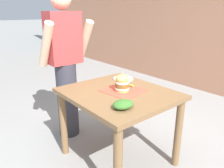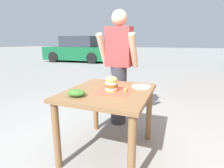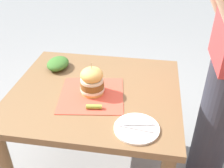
{
  "view_description": "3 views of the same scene",
  "coord_description": "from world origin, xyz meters",
  "px_view_note": "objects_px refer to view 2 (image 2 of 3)",
  "views": [
    {
      "loc": [
        -1.26,
        -1.45,
        1.46
      ],
      "look_at": [
        0.0,
        0.1,
        0.79
      ],
      "focal_mm": 35.0,
      "sensor_mm": 36.0,
      "label": 1
    },
    {
      "loc": [
        0.68,
        -1.68,
        1.25
      ],
      "look_at": [
        0.0,
        0.1,
        0.79
      ],
      "focal_mm": 28.0,
      "sensor_mm": 36.0,
      "label": 2
    },
    {
      "loc": [
        1.24,
        0.3,
        1.61
      ],
      "look_at": [
        0.0,
        0.1,
        0.79
      ],
      "focal_mm": 42.0,
      "sensor_mm": 36.0,
      "label": 3
    }
  ],
  "objects_px": {
    "patio_table": "(109,101)",
    "diner_across_table": "(119,67)",
    "pickle_spear": "(126,90)",
    "side_salad": "(76,93)",
    "side_plate_with_forks": "(141,87)",
    "parked_car_mid_block": "(79,50)",
    "sandwich": "(112,84)"
  },
  "relations": [
    {
      "from": "patio_table",
      "to": "parked_car_mid_block",
      "type": "relative_size",
      "value": 0.23
    },
    {
      "from": "side_salad",
      "to": "parked_car_mid_block",
      "type": "relative_size",
      "value": 0.04
    },
    {
      "from": "patio_table",
      "to": "side_salad",
      "type": "height_order",
      "value": "side_salad"
    },
    {
      "from": "patio_table",
      "to": "parked_car_mid_block",
      "type": "bearing_deg",
      "value": 123.42
    },
    {
      "from": "pickle_spear",
      "to": "side_salad",
      "type": "xyz_separation_m",
      "value": [
        -0.4,
        -0.33,
        0.02
      ]
    },
    {
      "from": "pickle_spear",
      "to": "diner_across_table",
      "type": "bearing_deg",
      "value": 114.11
    },
    {
      "from": "pickle_spear",
      "to": "side_salad",
      "type": "relative_size",
      "value": 0.46
    },
    {
      "from": "patio_table",
      "to": "side_salad",
      "type": "distance_m",
      "value": 0.4
    },
    {
      "from": "patio_table",
      "to": "sandwich",
      "type": "height_order",
      "value": "sandwich"
    },
    {
      "from": "side_salad",
      "to": "sandwich",
      "type": "bearing_deg",
      "value": 49.42
    },
    {
      "from": "side_plate_with_forks",
      "to": "diner_across_table",
      "type": "relative_size",
      "value": 0.13
    },
    {
      "from": "side_plate_with_forks",
      "to": "sandwich",
      "type": "bearing_deg",
      "value": -133.75
    },
    {
      "from": "sandwich",
      "to": "parked_car_mid_block",
      "type": "xyz_separation_m",
      "value": [
        -5.48,
        8.26,
        -0.1
      ]
    },
    {
      "from": "sandwich",
      "to": "side_plate_with_forks",
      "type": "distance_m",
      "value": 0.39
    },
    {
      "from": "side_plate_with_forks",
      "to": "pickle_spear",
      "type": "bearing_deg",
      "value": -116.85
    },
    {
      "from": "patio_table",
      "to": "pickle_spear",
      "type": "height_order",
      "value": "pickle_spear"
    },
    {
      "from": "diner_across_table",
      "to": "parked_car_mid_block",
      "type": "bearing_deg",
      "value": 125.28
    },
    {
      "from": "side_plate_with_forks",
      "to": "diner_across_table",
      "type": "bearing_deg",
      "value": 132.13
    },
    {
      "from": "side_salad",
      "to": "parked_car_mid_block",
      "type": "bearing_deg",
      "value": 121.46
    },
    {
      "from": "side_plate_with_forks",
      "to": "side_salad",
      "type": "relative_size",
      "value": 1.22
    },
    {
      "from": "pickle_spear",
      "to": "side_salad",
      "type": "bearing_deg",
      "value": -139.91
    },
    {
      "from": "pickle_spear",
      "to": "side_plate_with_forks",
      "type": "relative_size",
      "value": 0.37
    },
    {
      "from": "pickle_spear",
      "to": "parked_car_mid_block",
      "type": "distance_m",
      "value": 9.97
    },
    {
      "from": "sandwich",
      "to": "side_plate_with_forks",
      "type": "xyz_separation_m",
      "value": [
        0.26,
        0.28,
        -0.08
      ]
    },
    {
      "from": "side_plate_with_forks",
      "to": "side_salad",
      "type": "height_order",
      "value": "side_salad"
    },
    {
      "from": "pickle_spear",
      "to": "parked_car_mid_block",
      "type": "bearing_deg",
      "value": 124.39
    },
    {
      "from": "sandwich",
      "to": "diner_across_table",
      "type": "distance_m",
      "value": 0.79
    },
    {
      "from": "side_plate_with_forks",
      "to": "parked_car_mid_block",
      "type": "height_order",
      "value": "parked_car_mid_block"
    },
    {
      "from": "patio_table",
      "to": "side_plate_with_forks",
      "type": "relative_size",
      "value": 4.48
    },
    {
      "from": "parked_car_mid_block",
      "to": "sandwich",
      "type": "bearing_deg",
      "value": -56.43
    },
    {
      "from": "patio_table",
      "to": "diner_across_table",
      "type": "relative_size",
      "value": 0.58
    },
    {
      "from": "sandwich",
      "to": "diner_across_table",
      "type": "xyz_separation_m",
      "value": [
        -0.18,
        0.77,
        0.06
      ]
    }
  ]
}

